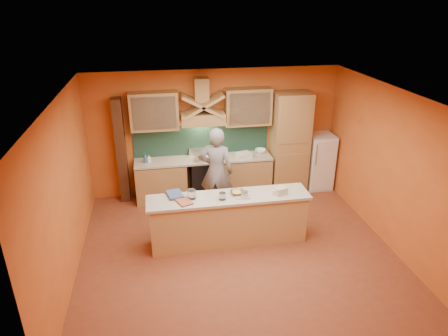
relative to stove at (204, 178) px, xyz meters
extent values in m
cube|color=brown|center=(0.30, -2.20, -0.45)|extent=(5.50, 5.00, 0.01)
cube|color=white|center=(0.30, -2.20, 2.35)|extent=(5.50, 5.00, 0.01)
cube|color=orange|center=(0.30, 0.30, 0.95)|extent=(5.50, 0.02, 2.80)
cube|color=orange|center=(0.30, -4.70, 0.95)|extent=(5.50, 0.02, 2.80)
cube|color=orange|center=(-2.45, -2.20, 0.95)|extent=(0.02, 5.00, 2.80)
cube|color=orange|center=(3.05, -2.20, 0.95)|extent=(0.02, 5.00, 2.80)
cube|color=#AF8650|center=(-0.95, 0.00, -0.02)|extent=(1.10, 0.60, 0.86)
cube|color=#AF8650|center=(0.95, 0.00, -0.02)|extent=(1.10, 0.60, 0.86)
cube|color=#C0B6A2|center=(0.00, 0.00, 0.45)|extent=(3.00, 0.62, 0.04)
cube|color=black|center=(0.00, 0.00, 0.00)|extent=(0.60, 0.58, 0.90)
cube|color=#1A392E|center=(0.00, 0.28, 0.80)|extent=(3.00, 0.03, 0.70)
cube|color=#AF8650|center=(0.00, 0.05, 1.37)|extent=(0.92, 0.50, 0.24)
cube|color=#AF8650|center=(0.00, 0.15, 1.95)|extent=(0.30, 0.30, 0.50)
cube|color=#AF8650|center=(-1.00, 0.12, 1.55)|extent=(1.00, 0.35, 0.80)
cube|color=#AF8650|center=(1.00, 0.12, 1.55)|extent=(1.00, 0.35, 0.80)
cube|color=#AF8650|center=(1.95, 0.00, 0.70)|extent=(0.80, 0.60, 2.30)
cube|color=white|center=(2.70, 0.00, 0.20)|extent=(0.58, 0.60, 1.30)
cube|color=#472816|center=(-1.75, 0.15, 0.70)|extent=(0.20, 0.30, 2.30)
cube|color=tan|center=(0.20, -1.90, -0.01)|extent=(2.80, 0.55, 0.88)
cube|color=#C0B6A2|center=(0.20, -1.90, 0.47)|extent=(2.90, 0.62, 0.05)
imported|color=gray|center=(0.16, -0.78, 0.48)|extent=(0.79, 0.65, 1.86)
cylinder|color=#B6B6BD|center=(-0.09, -0.10, 0.53)|extent=(0.27, 0.27, 0.16)
cylinder|color=silver|center=(0.20, 0.13, 0.51)|extent=(0.22, 0.22, 0.13)
imported|color=white|center=(-1.18, -0.01, 0.55)|extent=(0.09, 0.09, 0.17)
imported|color=teal|center=(-1.25, -0.02, 0.58)|extent=(0.09, 0.09, 0.22)
imported|color=white|center=(1.31, 0.12, 0.51)|extent=(0.27, 0.27, 0.08)
cube|color=white|center=(0.88, -0.11, 0.53)|extent=(0.37, 0.32, 0.11)
imported|color=#A9543C|center=(-0.70, -2.03, 0.51)|extent=(0.32, 0.36, 0.03)
imported|color=#3B5282|center=(-0.87, -1.74, 0.53)|extent=(0.32, 0.39, 0.03)
cylinder|color=white|center=(-0.45, -1.86, 0.58)|extent=(0.16, 0.16, 0.17)
cylinder|color=silver|center=(0.07, -2.00, 0.56)|extent=(0.14, 0.14, 0.13)
cube|color=silver|center=(0.46, -1.99, 0.54)|extent=(0.14, 0.14, 0.09)
imported|color=silver|center=(0.37, -1.84, 0.53)|extent=(0.26, 0.26, 0.06)
cube|color=beige|center=(0.45, -1.97, 0.50)|extent=(0.27, 0.22, 0.02)
cube|color=beige|center=(1.13, -1.98, 0.56)|extent=(0.24, 0.22, 0.13)
cube|color=beige|center=(1.07, -1.98, 0.54)|extent=(0.20, 0.17, 0.10)
camera|label=1|loc=(-0.98, -8.05, 3.79)|focal=32.00mm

